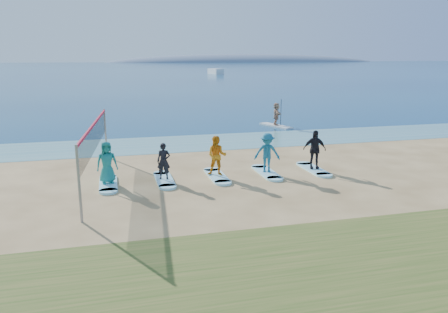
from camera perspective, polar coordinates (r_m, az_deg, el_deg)
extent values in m
plane|color=tan|center=(16.60, 5.79, -4.98)|extent=(600.00, 600.00, 0.00)
plane|color=teal|center=(26.38, -2.15, 1.91)|extent=(600.00, 600.00, 0.00)
plane|color=navy|center=(174.93, -13.09, 11.14)|extent=(600.00, 600.00, 0.00)
ellipsoid|color=slate|center=(330.48, 3.12, 12.24)|extent=(220.00, 56.00, 18.00)
cylinder|color=gray|center=(14.22, -18.40, -3.45)|extent=(0.09, 0.09, 2.50)
cylinder|color=gray|center=(22.94, -15.20, 2.91)|extent=(0.09, 0.09, 2.50)
cube|color=black|center=(18.42, -16.55, 2.45)|extent=(0.80, 8.97, 1.00)
cube|color=red|center=(18.34, -16.66, 4.04)|extent=(0.83, 8.97, 0.10)
cube|color=silver|center=(32.31, 6.81, 4.00)|extent=(1.65, 3.06, 0.12)
imported|color=tan|center=(32.19, 6.86, 5.54)|extent=(0.77, 1.58, 1.63)
cube|color=silver|center=(121.19, -1.13, 10.72)|extent=(3.27, 6.24, 1.43)
cube|color=#A4EEFF|center=(18.34, -14.89, -3.46)|extent=(0.70, 2.20, 0.09)
imported|color=#1A7E7A|center=(18.11, -15.05, -0.75)|extent=(0.90, 0.66, 1.69)
cube|color=#A4EEFF|center=(18.45, -7.81, -3.03)|extent=(0.70, 2.20, 0.09)
imported|color=black|center=(18.24, -7.89, -0.61)|extent=(0.63, 0.50, 1.52)
cube|color=#A4EEFF|center=(18.84, -0.93, -2.57)|extent=(0.70, 2.20, 0.09)
imported|color=orange|center=(18.61, -0.94, 0.10)|extent=(1.01, 0.91, 1.71)
cube|color=#A4EEFF|center=(19.48, 5.59, -2.10)|extent=(0.70, 2.20, 0.09)
imported|color=#1A6381|center=(19.26, 5.65, 0.52)|extent=(1.26, 0.96, 1.73)
cube|color=#A4EEFF|center=(20.36, 11.61, -1.64)|extent=(0.70, 2.20, 0.09)
imported|color=black|center=(20.15, 11.73, 0.91)|extent=(1.11, 0.67, 1.76)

